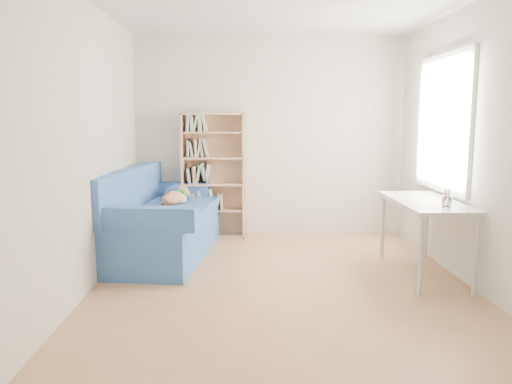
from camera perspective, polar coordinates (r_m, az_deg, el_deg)
ground at (r=4.84m, az=2.85°, el=-10.25°), size 4.00×4.00×0.00m
room_shell at (r=4.62m, az=4.21°, el=9.49°), size 3.54×4.04×2.62m
sofa at (r=5.76m, az=-10.97°, el=-3.56°), size 1.20×2.12×0.99m
bookshelf at (r=6.49m, az=-4.89°, el=1.32°), size 0.81×0.25×1.62m
desk at (r=5.17m, az=18.81°, el=-1.68°), size 0.59×1.28×0.75m
pen_cup at (r=4.87m, az=20.99°, el=-0.82°), size 0.09×0.09×0.17m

